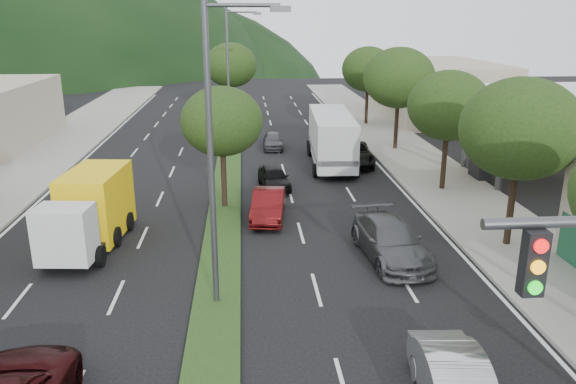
{
  "coord_description": "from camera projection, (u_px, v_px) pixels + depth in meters",
  "views": [
    {
      "loc": [
        1.05,
        -9.14,
        9.28
      ],
      "look_at": [
        2.9,
        14.01,
        2.01
      ],
      "focal_mm": 35.0,
      "sensor_mm": 36.0,
      "label": 1
    }
  ],
  "objects": [
    {
      "name": "car_queue_b",
      "position": [
        390.0,
        240.0,
        22.35
      ],
      "size": [
        2.63,
        5.47,
        1.54
      ],
      "primitive_type": "imported",
      "rotation": [
        0.0,
        0.0,
        0.09
      ],
      "color": "#48494D",
      "rests_on": "ground"
    },
    {
      "name": "car_queue_d",
      "position": [
        353.0,
        153.0,
        36.74
      ],
      "size": [
        2.73,
        5.34,
        1.44
      ],
      "primitive_type": "imported",
      "rotation": [
        0.0,
        0.0,
        -0.07
      ],
      "color": "black",
      "rests_on": "ground"
    },
    {
      "name": "tree_r_d",
      "position": [
        399.0,
        78.0,
        39.29
      ],
      "size": [
        5.0,
        5.0,
        7.17
      ],
      "color": "black",
      "rests_on": "sidewalk_right"
    },
    {
      "name": "car_queue_a",
      "position": [
        274.0,
        177.0,
        31.6
      ],
      "size": [
        1.94,
        3.85,
        1.26
      ],
      "primitive_type": "imported",
      "rotation": [
        0.0,
        0.0,
        0.13
      ],
      "color": "black",
      "rests_on": "ground"
    },
    {
      "name": "motorhome",
      "position": [
        331.0,
        138.0,
        36.34
      ],
      "size": [
        3.18,
        8.81,
        3.33
      ],
      "rotation": [
        0.0,
        0.0,
        -0.06
      ],
      "color": "silver",
      "rests_on": "ground"
    },
    {
      "name": "streetlight_mid",
      "position": [
        231.0,
        69.0,
        41.13
      ],
      "size": [
        2.6,
        0.25,
        10.0
      ],
      "color": "#47494C",
      "rests_on": "ground"
    },
    {
      "name": "tree_r_b",
      "position": [
        521.0,
        129.0,
        22.21
      ],
      "size": [
        4.8,
        4.8,
        6.94
      ],
      "color": "black",
      "rests_on": "sidewalk_right"
    },
    {
      "name": "sidewalk_left",
      "position": [
        14.0,
        175.0,
        34.16
      ],
      "size": [
        6.0,
        90.0,
        0.15
      ],
      "primitive_type": "cube",
      "color": "gray",
      "rests_on": "ground"
    },
    {
      "name": "bldg_right_far",
      "position": [
        435.0,
        89.0,
        53.95
      ],
      "size": [
        10.0,
        16.0,
        5.2
      ],
      "primitive_type": "cube",
      "color": "#BFB598",
      "rests_on": "ground"
    },
    {
      "name": "streetlight_near",
      "position": [
        217.0,
        142.0,
        17.35
      ],
      "size": [
        2.6,
        0.25,
        10.0
      ],
      "color": "#47494C",
      "rests_on": "ground"
    },
    {
      "name": "car_queue_f",
      "position": [
        333.0,
        126.0,
        46.28
      ],
      "size": [
        1.93,
        4.69,
        1.36
      ],
      "primitive_type": "imported",
      "rotation": [
        0.0,
        0.0,
        -0.0
      ],
      "color": "black",
      "rests_on": "ground"
    },
    {
      "name": "tree_r_c",
      "position": [
        449.0,
        106.0,
        29.91
      ],
      "size": [
        4.4,
        4.4,
        6.48
      ],
      "color": "black",
      "rests_on": "sidewalk_right"
    },
    {
      "name": "tree_r_e",
      "position": [
        368.0,
        69.0,
        48.89
      ],
      "size": [
        4.6,
        4.6,
        6.71
      ],
      "color": "black",
      "rests_on": "sidewalk_right"
    },
    {
      "name": "tree_med_near",
      "position": [
        222.0,
        121.0,
        27.19
      ],
      "size": [
        4.0,
        4.0,
        6.02
      ],
      "color": "black",
      "rests_on": "median"
    },
    {
      "name": "tree_med_far",
      "position": [
        231.0,
        65.0,
        51.75
      ],
      "size": [
        4.8,
        4.8,
        6.94
      ],
      "color": "black",
      "rests_on": "median"
    },
    {
      "name": "car_queue_e",
      "position": [
        273.0,
        141.0,
        41.15
      ],
      "size": [
        1.49,
        3.55,
        1.2
      ],
      "primitive_type": "imported",
      "rotation": [
        0.0,
        0.0,
        -0.02
      ],
      "color": "#45454A",
      "rests_on": "ground"
    },
    {
      "name": "gas_canopy",
      "position": [
        555.0,
        101.0,
        32.38
      ],
      "size": [
        12.2,
        8.2,
        5.25
      ],
      "color": "silver",
      "rests_on": "ground"
    },
    {
      "name": "box_truck",
      "position": [
        91.0,
        212.0,
        23.63
      ],
      "size": [
        2.87,
        6.32,
        3.03
      ],
      "rotation": [
        0.0,
        0.0,
        3.04
      ],
      "color": "silver",
      "rests_on": "ground"
    },
    {
      "name": "median",
      "position": [
        229.0,
        159.0,
        38.01
      ],
      "size": [
        1.6,
        56.0,
        0.12
      ],
      "primitive_type": "cube",
      "color": "#1B3413",
      "rests_on": "ground"
    },
    {
      "name": "sidewalk_right",
      "position": [
        423.0,
        166.0,
        36.1
      ],
      "size": [
        5.0,
        90.0,
        0.15
      ],
      "primitive_type": "cube",
      "color": "gray",
      "rests_on": "ground"
    },
    {
      "name": "car_queue_c",
      "position": [
        268.0,
        205.0,
        26.78
      ],
      "size": [
        1.94,
        4.34,
        1.38
      ],
      "primitive_type": "imported",
      "rotation": [
        0.0,
        0.0,
        -0.12
      ],
      "color": "#550E0F",
      "rests_on": "ground"
    }
  ]
}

